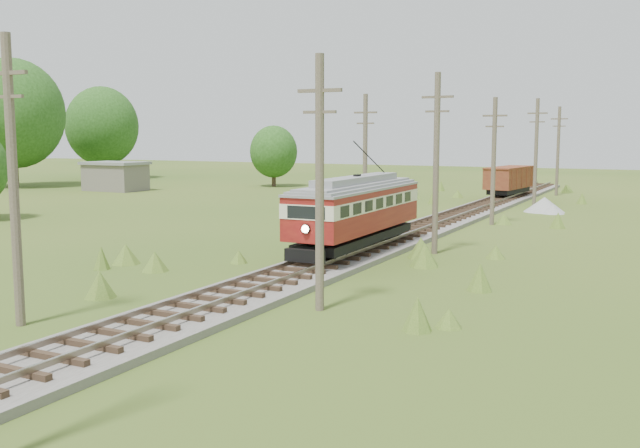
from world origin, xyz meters
The scene contains 15 objects.
railbed_main centered at (0.00, 34.00, 0.19)m, with size 3.60×96.00×0.57m.
streetcar centered at (0.00, 28.55, 2.43)m, with size 2.79×11.26×5.12m.
gondola centered at (0.00, 63.10, 1.90)m, with size 3.21×7.71×2.49m.
gravel_pile centered at (4.90, 53.50, 0.55)m, with size 3.21×3.41×1.17m.
utility_pole_r_2 centered at (3.30, 18.00, 4.42)m, with size 1.60×0.30×8.60m.
utility_pole_r_3 centered at (3.20, 31.00, 4.63)m, with size 1.60×0.30×9.00m.
utility_pole_r_4 centered at (3.00, 44.00, 4.32)m, with size 1.60×0.30×8.40m.
utility_pole_r_5 centered at (3.40, 57.00, 4.58)m, with size 1.60×0.30×8.90m.
utility_pole_r_6 centered at (3.20, 70.00, 4.47)m, with size 1.60×0.30×8.70m.
utility_pole_l_a centered at (-4.20, 12.00, 4.63)m, with size 1.60×0.30×9.00m.
utility_pole_l_b centered at (-4.50, 40.00, 4.42)m, with size 1.60×0.30×8.60m.
tree_left_4 centered at (-54.00, 54.00, 8.37)m, with size 11.34×11.34×14.61m.
tree_left_5 centered at (-56.00, 70.00, 7.12)m, with size 9.66×9.66×12.44m.
tree_mid_a centered at (-28.00, 68.00, 4.02)m, with size 5.46×5.46×7.03m.
shed centered at (-40.00, 55.00, 1.57)m, with size 6.40×4.40×3.10m.
Camera 1 is at (14.05, -3.21, 5.95)m, focal length 40.00 mm.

